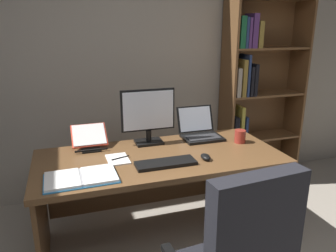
% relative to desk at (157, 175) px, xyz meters
% --- Properties ---
extents(wall_back, '(5.37, 0.12, 2.73)m').
position_rel_desk_xyz_m(wall_back, '(0.12, 0.97, 0.81)').
color(wall_back, '#A89E8E').
rests_on(wall_back, ground).
extents(desk, '(1.80, 0.82, 0.75)m').
position_rel_desk_xyz_m(desk, '(0.00, 0.00, 0.00)').
color(desk, brown).
rests_on(desk, ground).
extents(bookshelf, '(0.88, 0.32, 1.94)m').
position_rel_desk_xyz_m(bookshelf, '(1.29, 0.73, 0.38)').
color(bookshelf, brown).
rests_on(bookshelf, ground).
extents(monitor, '(0.44, 0.16, 0.45)m').
position_rel_desk_xyz_m(monitor, '(-0.01, 0.20, 0.42)').
color(monitor, black).
rests_on(monitor, desk).
extents(laptop, '(0.33, 0.33, 0.24)m').
position_rel_desk_xyz_m(laptop, '(0.45, 0.21, 0.25)').
color(laptop, black).
rests_on(laptop, desk).
extents(keyboard, '(0.42, 0.15, 0.02)m').
position_rel_desk_xyz_m(keyboard, '(-0.01, -0.26, 0.21)').
color(keyboard, black).
rests_on(keyboard, desk).
extents(computer_mouse, '(0.06, 0.10, 0.04)m').
position_rel_desk_xyz_m(computer_mouse, '(0.29, -0.26, 0.22)').
color(computer_mouse, black).
rests_on(computer_mouse, desk).
extents(reading_stand_with_book, '(0.27, 0.26, 0.16)m').
position_rel_desk_xyz_m(reading_stand_with_book, '(-0.48, 0.26, 0.27)').
color(reading_stand_with_book, black).
rests_on(reading_stand_with_book, desk).
extents(open_binder, '(0.46, 0.29, 0.02)m').
position_rel_desk_xyz_m(open_binder, '(-0.58, -0.31, 0.21)').
color(open_binder, '#2D84C6').
rests_on(open_binder, desk).
extents(notepad, '(0.15, 0.21, 0.01)m').
position_rel_desk_xyz_m(notepad, '(-0.31, -0.07, 0.20)').
color(notepad, white).
rests_on(notepad, desk).
extents(pen, '(0.14, 0.05, 0.01)m').
position_rel_desk_xyz_m(pen, '(-0.29, -0.07, 0.21)').
color(pen, black).
rests_on(pen, notepad).
extents(coffee_mug, '(0.09, 0.09, 0.11)m').
position_rel_desk_xyz_m(coffee_mug, '(0.71, -0.02, 0.25)').
color(coffee_mug, maroon).
rests_on(coffee_mug, desk).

